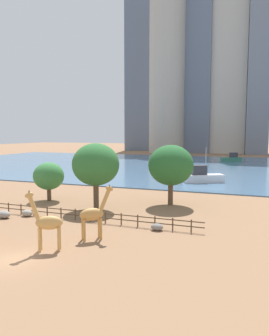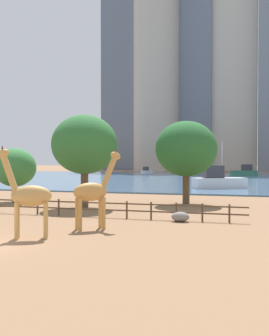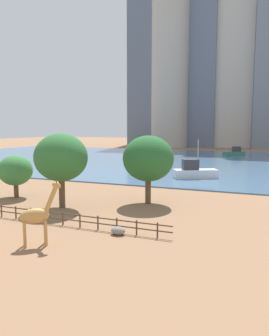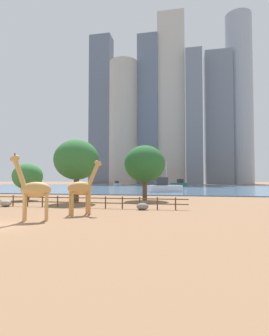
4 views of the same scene
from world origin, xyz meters
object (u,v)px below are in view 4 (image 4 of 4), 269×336
at_px(giraffe_tall, 34,189).
at_px(boulder_by_pole, 6,203).
at_px(boulder_small, 142,206).
at_px(boat_sailboat, 179,184).
at_px(tree_left_large, 145,164).
at_px(giraffe_young, 82,188).
at_px(boat_ferry, 164,187).
at_px(tree_center_broad, 77,160).
at_px(tree_right_tall, 28,176).
at_px(boat_tug, 117,184).

relative_size(giraffe_tall, boulder_by_pole, 3.75).
bearing_deg(boulder_by_pole, boulder_small, -0.26).
relative_size(boulder_small, boat_sailboat, 0.18).
height_order(boulder_small, tree_left_large, tree_left_large).
bearing_deg(giraffe_young, boat_ferry, 41.02).
relative_size(tree_center_broad, tree_right_tall, 1.52).
height_order(boulder_small, tree_right_tall, tree_right_tall).
relative_size(boulder_by_pole, boat_ferry, 0.17).
bearing_deg(boat_tug, boulder_by_pole, -158.43).
xyz_separation_m(boulder_by_pole, tree_right_tall, (-3.00, 8.73, 3.23)).
distance_m(boulder_small, tree_left_large, 13.32).
relative_size(giraffe_young, boat_tug, 1.03).
distance_m(boulder_small, tree_right_tall, 21.37).
xyz_separation_m(giraffe_young, tree_right_tall, (-14.44, 13.54, 1.21)).
relative_size(boat_sailboat, boat_tug, 1.43).
height_order(giraffe_young, tree_right_tall, tree_right_tall).
xyz_separation_m(giraffe_tall, tree_left_large, (5.34, 20.92, 3.09)).
height_order(tree_center_broad, boat_ferry, tree_center_broad).
xyz_separation_m(boulder_by_pole, tree_left_large, (14.50, 12.10, 5.12)).
height_order(giraffe_tall, tree_center_broad, tree_center_broad).
xyz_separation_m(giraffe_tall, boat_tug, (-21.37, 104.28, -1.52)).
relative_size(tree_left_large, tree_right_tall, 1.47).
distance_m(tree_right_tall, boat_sailboat, 80.55).
bearing_deg(giraffe_young, boulder_small, 2.04).
distance_m(giraffe_tall, boat_tug, 106.46).
bearing_deg(boat_tug, tree_right_tall, -159.66).
relative_size(boulder_small, tree_center_broad, 0.15).
bearing_deg(boat_tug, tree_left_large, -147.96).
distance_m(boat_ferry, boat_sailboat, 53.08).
relative_size(giraffe_young, tree_left_large, 0.62).
height_order(tree_right_tall, boat_tug, tree_right_tall).
xyz_separation_m(giraffe_tall, boulder_by_pole, (-9.16, 8.82, -2.03)).
relative_size(boulder_by_pole, boat_sailboat, 0.20).
xyz_separation_m(tree_center_broad, boat_sailboat, (11.42, 80.31, -4.61)).
bearing_deg(boat_ferry, tree_center_broad, -136.53).
relative_size(boulder_by_pole, tree_right_tall, 0.25).
distance_m(tree_right_tall, boat_ferry, 31.10).
height_order(giraffe_young, boat_sailboat, giraffe_young).
xyz_separation_m(giraffe_tall, boat_sailboat, (8.25, 95.45, -1.20)).
xyz_separation_m(giraffe_tall, boat_ferry, (6.41, 42.40, -1.06)).
relative_size(boulder_small, tree_right_tall, 0.23).
relative_size(boulder_by_pole, boulder_small, 1.09).
bearing_deg(boulder_by_pole, giraffe_young, -22.79).
xyz_separation_m(boulder_small, boat_sailboat, (1.21, 86.70, 0.86)).
distance_m(giraffe_young, boat_tug, 103.02).
bearing_deg(giraffe_young, tree_left_large, 36.91).
relative_size(tree_left_large, boat_tug, 1.66).
relative_size(giraffe_young, boulder_by_pole, 3.69).
bearing_deg(boat_tug, boat_ferry, -141.54).
bearing_deg(giraffe_tall, tree_left_large, -130.87).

